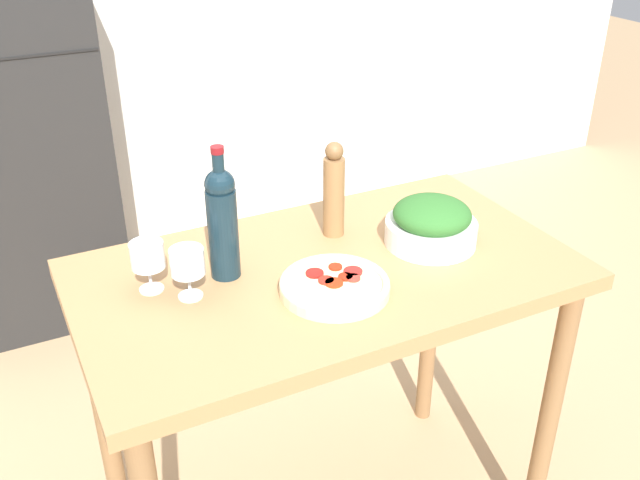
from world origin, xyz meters
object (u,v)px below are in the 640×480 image
Objects in this scene: wine_glass_far at (148,258)px; wine_bottle at (222,220)px; refrigerator at (7,130)px; wine_glass_near at (187,264)px; salad_bowl at (431,224)px; homemade_pizza at (335,285)px; pepper_mill at (334,191)px.

wine_bottle is at bearing -4.50° from wine_glass_far.
refrigerator reaches higher than wine_glass_near.
salad_bowl is (0.54, -0.09, -0.09)m from wine_bottle.
wine_bottle is 0.31m from homemade_pizza.
wine_glass_near is at bearing -152.75° from wine_bottle.
wine_bottle is at bearing 136.99° from homemade_pizza.
refrigerator is 13.40× the size of wine_glass_far.
wine_glass_far is 0.48× the size of homemade_pizza.
pepper_mill reaches higher than homemade_pizza.
wine_bottle is 0.34m from pepper_mill.
wine_glass_near is 0.65m from salad_bowl.
salad_bowl is at bearing -3.03° from wine_glass_near.
pepper_mill is 0.27m from salad_bowl.
wine_glass_near reaches higher than homemade_pizza.
pepper_mill is 1.09× the size of salad_bowl.
salad_bowl is (0.20, -0.16, -0.07)m from pepper_mill.
refrigerator is 6.98× the size of salad_bowl.
refrigerator is at bearing 96.28° from wine_glass_far.
wine_glass_near is 0.34m from homemade_pizza.
wine_glass_near is at bearing -81.57° from refrigerator.
wine_glass_far is at bearing 175.50° from wine_bottle.
salad_bowl reaches higher than homemade_pizza.
salad_bowl is at bearing -8.24° from wine_glass_far.
refrigerator reaches higher than salad_bowl.
wine_glass_far is 0.44m from homemade_pizza.
homemade_pizza is (0.31, -0.13, -0.07)m from wine_glass_near.
homemade_pizza is at bearing -117.16° from pepper_mill.
wine_glass_near is at bearing 176.97° from salad_bowl.
homemade_pizza is at bearing -163.81° from salad_bowl.
salad_bowl is at bearing -62.82° from refrigerator.
pepper_mill is at bearing 62.84° from homemade_pizza.
wine_glass_far is 0.52m from pepper_mill.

